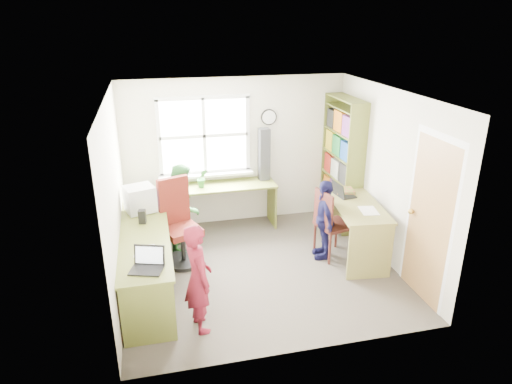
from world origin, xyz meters
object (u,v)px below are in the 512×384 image
right_desk (355,218)px  potted_plant (202,178)px  bookshelf (342,166)px  cd_tower (264,154)px  wooden_chair (330,222)px  crt_monitor (140,199)px  laptop_right (342,193)px  person_navy (324,219)px  l_desk (163,261)px  swivel_chair (179,227)px  laptop_left (148,264)px  person_green (184,206)px  person_red (198,278)px

right_desk → potted_plant: (-2.02, 1.29, 0.32)m
bookshelf → cd_tower: 1.27m
wooden_chair → cd_tower: (-0.61, 1.41, 0.62)m
wooden_chair → crt_monitor: bearing=155.9°
laptop_right → person_navy: bearing=118.3°
wooden_chair → person_navy: person_navy is taller
l_desk → swivel_chair: size_ratio=2.44×
person_navy → laptop_left: bearing=-57.1°
bookshelf → cd_tower: bearing=164.2°
person_green → bookshelf: bearing=-67.7°
crt_monitor → person_red: 1.82m
person_red → laptop_left: bearing=64.4°
laptop_right → cd_tower: bearing=30.8°
l_desk → laptop_left: size_ratio=7.24×
l_desk → potted_plant: 1.88m
bookshelf → person_red: size_ratio=1.66×
laptop_left → person_navy: 2.67m
crt_monitor → person_navy: person_navy is taller
bookshelf → person_green: size_ratio=1.62×
right_desk → swivel_chair: bearing=177.7°
right_desk → cd_tower: size_ratio=1.70×
l_desk → laptop_left: (-0.16, -0.64, 0.35)m
l_desk → laptop_right: (2.65, 0.71, 0.39)m
laptop_left → person_red: 0.56m
crt_monitor → laptop_right: (2.88, -0.20, -0.09)m
laptop_left → person_navy: size_ratio=0.35×
swivel_chair → potted_plant: swivel_chair is taller
swivel_chair → person_navy: 2.04m
laptop_right → potted_plant: (-1.94, 0.97, 0.05)m
right_desk → potted_plant: 2.42m
cd_tower → laptop_right: bearing=-54.9°
person_green → crt_monitor: bearing=132.5°
wooden_chair → laptop_right: 0.52m
wooden_chair → cd_tower: size_ratio=1.20×
bookshelf → person_red: (-2.60, -2.24, -0.37)m
swivel_chair → laptop_right: size_ratio=3.46×
wooden_chair → potted_plant: (-1.64, 1.28, 0.34)m
swivel_chair → person_navy: (2.01, -0.35, 0.06)m
crt_monitor → cd_tower: bearing=6.7°
right_desk → wooden_chair: bearing=-175.2°
potted_plant → person_navy: size_ratio=0.25×
swivel_chair → person_green: size_ratio=0.93×
bookshelf → l_desk: bearing=-153.6°
crt_monitor → wooden_chair: bearing=-29.0°
laptop_left → person_navy: person_navy is taller
crt_monitor → person_green: bearing=8.2°
cd_tower → person_red: 2.98m
bookshelf → potted_plant: 2.26m
bookshelf → swivel_chair: (-2.69, -0.68, -0.48)m
cd_tower → person_navy: (0.53, -1.38, -0.59)m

